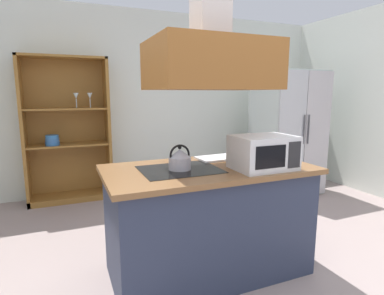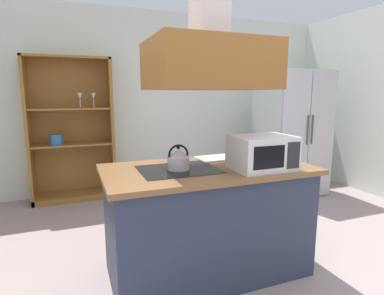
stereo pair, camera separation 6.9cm
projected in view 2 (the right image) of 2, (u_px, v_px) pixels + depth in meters
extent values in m
plane|color=#A08D89|center=(248.00, 293.00, 2.33)|extent=(7.80, 7.80, 0.00)
cube|color=silver|center=(149.00, 102.00, 4.85)|extent=(6.00, 0.12, 2.70)
cube|color=#2D354E|center=(207.00, 222.00, 2.56)|extent=(1.57, 0.78, 0.86)
cube|color=brown|center=(208.00, 169.00, 2.48)|extent=(1.65, 0.86, 0.04)
cube|color=black|center=(179.00, 169.00, 2.39)|extent=(0.60, 0.47, 0.00)
cube|color=#955926|center=(209.00, 66.00, 2.34)|extent=(0.90, 0.70, 0.36)
cube|color=#AEBBB8|center=(290.00, 133.00, 4.61)|extent=(0.90, 0.72, 1.80)
cube|color=#B6B9BF|center=(295.00, 137.00, 4.19)|extent=(0.44, 0.03, 1.76)
cube|color=#B9B6BA|center=(321.00, 135.00, 4.35)|extent=(0.44, 0.03, 1.76)
cylinder|color=#4C4C51|center=(308.00, 130.00, 4.21)|extent=(0.02, 0.02, 0.40)
cylinder|color=#4C4C51|center=(313.00, 130.00, 4.24)|extent=(0.02, 0.02, 0.40)
cube|color=olive|center=(28.00, 132.00, 4.07)|extent=(0.04, 0.40, 1.96)
cube|color=olive|center=(111.00, 129.00, 4.46)|extent=(0.04, 0.40, 1.96)
cube|color=olive|center=(67.00, 58.00, 4.10)|extent=(1.11, 0.40, 0.03)
cube|color=olive|center=(76.00, 196.00, 4.43)|extent=(1.11, 0.40, 0.08)
cube|color=olive|center=(72.00, 129.00, 4.44)|extent=(1.11, 0.02, 1.96)
cube|color=olive|center=(73.00, 144.00, 4.30)|extent=(1.03, 0.36, 0.02)
cube|color=olive|center=(70.00, 109.00, 4.21)|extent=(1.03, 0.36, 0.02)
cylinder|color=#2E64A9|center=(57.00, 143.00, 4.18)|extent=(0.18, 0.18, 0.05)
cylinder|color=#3262A1|center=(56.00, 140.00, 4.17)|extent=(0.17, 0.17, 0.05)
cylinder|color=#326BA9|center=(56.00, 136.00, 4.16)|extent=(0.16, 0.16, 0.05)
cylinder|color=silver|center=(80.00, 103.00, 4.21)|extent=(0.01, 0.01, 0.12)
cone|color=silver|center=(80.00, 96.00, 4.20)|extent=(0.07, 0.07, 0.08)
cylinder|color=silver|center=(94.00, 103.00, 4.28)|extent=(0.01, 0.01, 0.12)
cone|color=silver|center=(93.00, 96.00, 4.26)|extent=(0.07, 0.07, 0.08)
cylinder|color=#BEB9C3|center=(178.00, 163.00, 2.38)|extent=(0.17, 0.17, 0.10)
cone|color=#B1B7C8|center=(178.00, 153.00, 2.37)|extent=(0.16, 0.16, 0.06)
sphere|color=black|center=(178.00, 147.00, 2.36)|extent=(0.03, 0.03, 0.03)
torus|color=black|center=(178.00, 155.00, 2.37)|extent=(0.16, 0.02, 0.16)
cube|color=white|center=(217.00, 158.00, 2.76)|extent=(0.35, 0.26, 0.02)
cube|color=silver|center=(262.00, 153.00, 2.38)|extent=(0.46, 0.34, 0.26)
cube|color=black|center=(270.00, 158.00, 2.20)|extent=(0.26, 0.01, 0.17)
cube|color=#262628|center=(294.00, 155.00, 2.28)|extent=(0.11, 0.01, 0.20)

